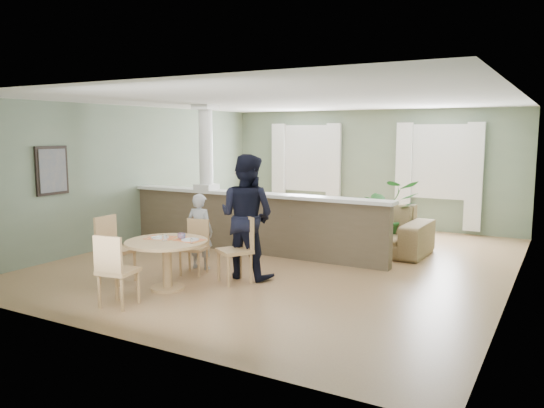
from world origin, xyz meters
The scene contains 12 objects.
ground centered at (0.00, 0.00, 0.00)m, with size 8.00×8.00×0.00m, color tan.
room_shell centered at (-0.03, 0.63, 1.81)m, with size 7.02×8.02×2.71m.
pony_wall centered at (-0.99, 0.20, 0.71)m, with size 5.32×0.38×2.70m.
sofa centered at (0.51, 1.38, 0.44)m, with size 2.98×1.17×0.87m, color #917B4F.
houseplant centered at (1.12, 1.66, 0.67)m, with size 1.20×1.04×1.33m, color #2C6F2E.
dining_table centered at (-0.72, -2.33, 0.55)m, with size 1.14×1.14×0.78m.
chair_far_boy centered at (-0.90, -1.46, 0.46)m, with size 0.45×0.45×0.84m.
chair_far_man centered at (-0.04, -1.53, 0.54)m, with size 0.60×0.60×0.97m.
chair_near centered at (-0.76, -3.28, 0.52)m, with size 0.48×0.48×0.93m.
chair_side centered at (-1.67, -2.44, 0.54)m, with size 0.46×0.46×0.97m.
child_person centered at (-1.00, -1.21, 0.61)m, with size 0.45×0.29×1.22m, color #A1A2A6.
man_person centered at (-0.08, -1.26, 0.93)m, with size 0.91×0.71×1.87m, color black.
Camera 1 is at (4.11, -7.91, 2.19)m, focal length 35.00 mm.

